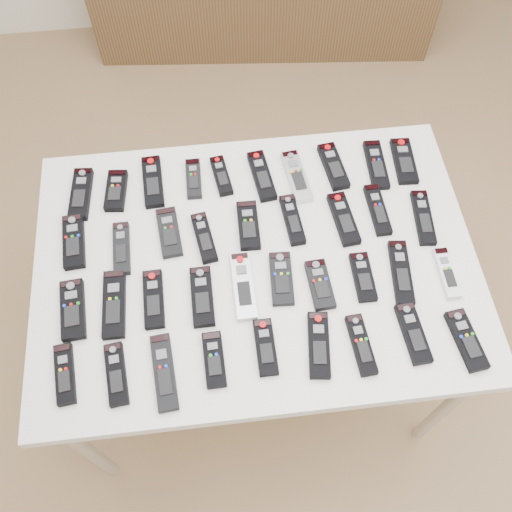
{
  "coord_description": "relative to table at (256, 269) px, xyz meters",
  "views": [
    {
      "loc": [
        -0.2,
        -0.85,
        2.19
      ],
      "look_at": [
        -0.1,
        -0.06,
        0.8
      ],
      "focal_mm": 40.0,
      "sensor_mm": 36.0,
      "label": 1
    }
  ],
  "objects": [
    {
      "name": "remote_3",
      "position": [
        -0.16,
        0.3,
        0.07
      ],
      "size": [
        0.05,
        0.14,
        0.02
      ],
      "primitive_type": "cube",
      "rotation": [
        0.0,
        0.0,
        -0.02
      ],
      "color": "black",
      "rests_on": "table"
    },
    {
      "name": "remote_20",
      "position": [
        -0.4,
        -0.1,
        0.07
      ],
      "size": [
        0.06,
        0.2,
        0.02
      ],
      "primitive_type": "cube",
      "rotation": [
        0.0,
        0.0,
        -0.01
      ],
      "color": "black",
      "rests_on": "table"
    },
    {
      "name": "remote_26",
      "position": [
        0.29,
        -0.1,
        0.07
      ],
      "size": [
        0.05,
        0.15,
        0.02
      ],
      "primitive_type": "cube",
      "rotation": [
        0.0,
        0.0,
        -0.0
      ],
      "color": "black",
      "rests_on": "table"
    },
    {
      "name": "remote_15",
      "position": [
        0.12,
        0.11,
        0.07
      ],
      "size": [
        0.06,
        0.17,
        0.02
      ],
      "primitive_type": "cube",
      "rotation": [
        0.0,
        0.0,
        0.08
      ],
      "color": "black",
      "rests_on": "table"
    },
    {
      "name": "remote_7",
      "position": [
        0.28,
        0.29,
        0.07
      ],
      "size": [
        0.07,
        0.18,
        0.02
      ],
      "primitive_type": "cube",
      "rotation": [
        0.0,
        0.0,
        0.12
      ],
      "color": "black",
      "rests_on": "table"
    },
    {
      "name": "remote_12",
      "position": [
        -0.24,
        0.11,
        0.07
      ],
      "size": [
        0.07,
        0.17,
        0.02
      ],
      "primitive_type": "cube",
      "rotation": [
        0.0,
        0.0,
        0.1
      ],
      "color": "black",
      "rests_on": "table"
    },
    {
      "name": "remote_36",
      "position": [
        0.38,
        -0.27,
        0.07
      ],
      "size": [
        0.06,
        0.17,
        0.02
      ],
      "primitive_type": "cube",
      "rotation": [
        0.0,
        0.0,
        0.07
      ],
      "color": "black",
      "rests_on": "table"
    },
    {
      "name": "remote_5",
      "position": [
        0.05,
        0.28,
        0.07
      ],
      "size": [
        0.07,
        0.19,
        0.02
      ],
      "primitive_type": "cube",
      "rotation": [
        0.0,
        0.0,
        0.12
      ],
      "color": "black",
      "rests_on": "table"
    },
    {
      "name": "remote_22",
      "position": [
        -0.16,
        -0.1,
        0.07
      ],
      "size": [
        0.06,
        0.17,
        0.02
      ],
      "primitive_type": "cube",
      "rotation": [
        0.0,
        0.0,
        0.0
      ],
      "color": "black",
      "rests_on": "table"
    },
    {
      "name": "remote_35",
      "position": [
        0.24,
        -0.29,
        0.07
      ],
      "size": [
        0.05,
        0.17,
        0.02
      ],
      "primitive_type": "cube",
      "rotation": [
        0.0,
        0.0,
        0.07
      ],
      "color": "black",
      "rests_on": "table"
    },
    {
      "name": "remote_33",
      "position": [
        -0.01,
        -0.27,
        0.07
      ],
      "size": [
        0.05,
        0.15,
        0.02
      ],
      "primitive_type": "cube",
      "rotation": [
        0.0,
        0.0,
        0.01
      ],
      "color": "black",
      "rests_on": "table"
    },
    {
      "name": "remote_0",
      "position": [
        -0.5,
        0.28,
        0.07
      ],
      "size": [
        0.07,
        0.18,
        0.02
      ],
      "primitive_type": "cube",
      "rotation": [
        0.0,
        0.0,
        -0.08
      ],
      "color": "black",
      "rests_on": "table"
    },
    {
      "name": "remote_32",
      "position": [
        -0.14,
        -0.29,
        0.07
      ],
      "size": [
        0.05,
        0.15,
        0.02
      ],
      "primitive_type": "cube",
      "rotation": [
        0.0,
        0.0,
        0.03
      ],
      "color": "black",
      "rests_on": "table"
    },
    {
      "name": "remote_13",
      "position": [
        -0.14,
        0.08,
        0.07
      ],
      "size": [
        0.07,
        0.17,
        0.02
      ],
      "primitive_type": "cube",
      "rotation": [
        0.0,
        0.0,
        0.15
      ],
      "color": "black",
      "rests_on": "table"
    },
    {
      "name": "remote_8",
      "position": [
        0.41,
        0.29,
        0.07
      ],
      "size": [
        0.06,
        0.18,
        0.02
      ],
      "primitive_type": "cube",
      "rotation": [
        0.0,
        0.0,
        -0.04
      ],
      "color": "black",
      "rests_on": "table"
    },
    {
      "name": "remote_24",
      "position": [
        0.06,
        -0.07,
        0.07
      ],
      "size": [
        0.07,
        0.16,
        0.02
      ],
      "primitive_type": "cube",
      "rotation": [
        0.0,
        0.0,
        -0.06
      ],
      "color": "black",
      "rests_on": "table"
    },
    {
      "name": "ground",
      "position": [
        0.1,
        0.06,
        -0.72
      ],
      "size": [
        4.0,
        4.0,
        0.0
      ],
      "primitive_type": "plane",
      "color": "#96724C",
      "rests_on": "ground"
    },
    {
      "name": "remote_29",
      "position": [
        -0.52,
        -0.28,
        0.07
      ],
      "size": [
        0.06,
        0.16,
        0.02
      ],
      "primitive_type": "cube",
      "rotation": [
        0.0,
        0.0,
        0.11
      ],
      "color": "black",
      "rests_on": "table"
    },
    {
      "name": "remote_23",
      "position": [
        -0.04,
        -0.08,
        0.07
      ],
      "size": [
        0.06,
        0.2,
        0.02
      ],
      "primitive_type": "cube",
      "rotation": [
        0.0,
        0.0,
        0.01
      ],
      "color": "#B7B7BC",
      "rests_on": "table"
    },
    {
      "name": "remote_19",
      "position": [
        -0.51,
        -0.1,
        0.07
      ],
      "size": [
        0.07,
        0.18,
        0.02
      ],
      "primitive_type": "cube",
      "rotation": [
        0.0,
        0.0,
        0.08
      ],
      "color": "black",
      "rests_on": "table"
    },
    {
      "name": "remote_31",
      "position": [
        -0.27,
        -0.3,
        0.07
      ],
      "size": [
        0.07,
        0.2,
        0.02
      ],
      "primitive_type": "cube",
      "rotation": [
        0.0,
        0.0,
        0.08
      ],
      "color": "black",
      "rests_on": "table"
    },
    {
      "name": "remote_10",
      "position": [
        -0.51,
        0.11,
        0.07
      ],
      "size": [
        0.07,
        0.18,
        0.02
      ],
      "primitive_type": "cube",
      "rotation": [
        0.0,
        0.0,
        0.07
      ],
      "color": "black",
      "rests_on": "table"
    },
    {
      "name": "remote_21",
      "position": [
        -0.29,
        -0.1,
        0.07
      ],
      "size": [
        0.06,
        0.17,
        0.02
      ],
      "primitive_type": "cube",
      "rotation": [
        0.0,
        0.0,
        0.02
      ],
      "color": "black",
      "rests_on": "table"
    },
    {
      "name": "remote_4",
      "position": [
        -0.07,
        0.3,
        0.07
      ],
      "size": [
        0.06,
        0.15,
        0.02
      ],
      "primitive_type": "cube",
      "rotation": [
        0.0,
        0.0,
        0.14
      ],
      "color": "black",
      "rests_on": "table"
    },
    {
      "name": "table",
      "position": [
        0.0,
        0.0,
        0.0
      ],
      "size": [
        1.25,
        0.88,
        0.78
      ],
      "color": "white",
      "rests_on": "ground"
    },
    {
      "name": "remote_37",
      "position": [
        0.51,
        -0.31,
        0.07
      ],
      "size": [
        0.07,
        0.17,
        0.02
      ],
      "primitive_type": "cube",
      "rotation": [
        0.0,
        0.0,
        0.13
      ],
      "color": "black",
      "rests_on": "table"
    },
    {
      "name": "remote_14",
      "position": [
        -0.01,
        0.11,
        0.07
      ],
      "size": [
        0.06,
        0.16,
        0.02
      ],
      "primitive_type": "cube",
      "rotation": [
        0.0,
        0.0,
        -0.02
      ],
      "color": "black",
      "rests_on": "table"
    },
    {
      "name": "remote_28",
      "position": [
        0.52,
        -0.11,
        0.07
      ],
      "size": [
        0.04,
        0.16,
        0.02
      ],
      "primitive_type": "cube",
      "rotation": [
        0.0,
        0.0,
        -0.0
      ],
      "color": "silver",
      "rests_on": "table"
    },
    {
      "name": "remote_16",
      "position": [
        0.27,
        0.1,
        0.07
      ],
      "size": [
        0.07,
        0.18,
        0.02
      ],
      "primitive_type": "cube",
      "rotation": [
        0.0,
        0.0,
        0.1
      ],
      "color": "black",
      "rests_on": "table"
    },
    {
      "name": "remote_6",
      "position": [
        0.16,
        0.27,
        0.07
      ],
      "size": [
        0.07,
        0.19,
        0.02
      ],
      "primitive_type": "cube",
      "rotation": [
        0.0,
        0.0,
        0.11
      ],
      "color": "#B7B7BC",
      "rests_on": "table"
    },
    {
      "name": "remote_27",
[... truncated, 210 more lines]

